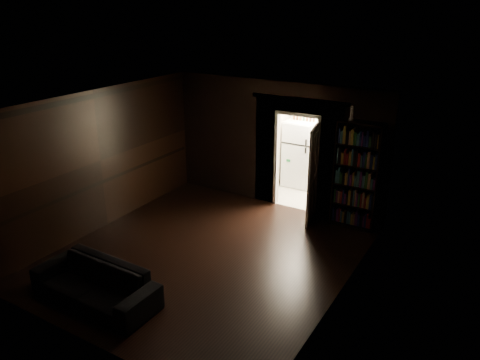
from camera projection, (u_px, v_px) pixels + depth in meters
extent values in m
plane|color=black|center=(206.00, 255.00, 8.57)|extent=(5.50, 5.50, 0.00)
cube|color=black|center=(230.00, 136.00, 10.90)|extent=(2.55, 0.10, 2.80)
cube|color=black|center=(353.00, 157.00, 9.48)|extent=(1.55, 0.10, 2.80)
cube|color=black|center=(300.00, 99.00, 9.69)|extent=(0.90, 0.10, 0.70)
cube|color=black|center=(101.00, 160.00, 9.26)|extent=(0.02, 5.50, 2.80)
cube|color=black|center=(344.00, 216.00, 6.87)|extent=(0.02, 5.50, 2.80)
cube|color=black|center=(78.00, 253.00, 5.86)|extent=(5.00, 0.02, 2.80)
cube|color=beige|center=(202.00, 104.00, 7.56)|extent=(5.00, 5.50, 0.02)
cube|color=white|center=(296.00, 164.00, 10.15)|extent=(1.04, 0.06, 2.17)
cube|color=#B7B1A0|center=(310.00, 196.00, 11.27)|extent=(2.20, 1.80, 0.10)
cube|color=silver|center=(326.00, 138.00, 11.50)|extent=(2.20, 0.10, 2.40)
cube|color=silver|center=(272.00, 140.00, 11.33)|extent=(0.10, 1.60, 2.40)
cube|color=silver|center=(357.00, 154.00, 10.32)|extent=(0.10, 1.60, 2.40)
cube|color=silver|center=(316.00, 93.00, 10.37)|extent=(2.20, 1.80, 0.10)
cube|color=#C56A78|center=(328.00, 97.00, 11.09)|extent=(2.00, 0.04, 0.26)
imported|color=black|center=(95.00, 278.00, 7.14)|extent=(2.08, 0.93, 0.80)
cube|color=black|center=(357.00, 176.00, 9.31)|extent=(0.94, 0.44, 2.20)
cube|color=white|center=(301.00, 153.00, 11.56)|extent=(0.95, 0.92, 1.65)
cube|color=white|center=(312.00, 175.00, 9.55)|extent=(0.23, 0.84, 2.05)
cube|color=white|center=(352.00, 113.00, 8.99)|extent=(0.10, 0.10, 0.28)
cube|color=black|center=(304.00, 116.00, 11.23)|extent=(0.58, 0.10, 0.23)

